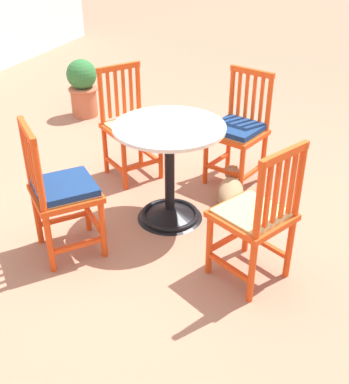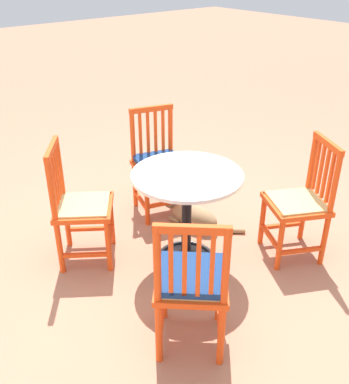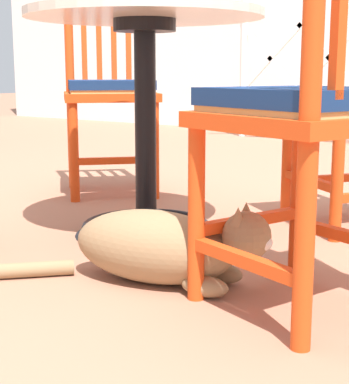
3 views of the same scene
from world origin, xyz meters
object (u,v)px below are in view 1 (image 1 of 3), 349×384
at_px(orange_chair_tucked_in, 238,131).
at_px(orange_chair_by_planter, 130,127).
at_px(orange_chair_near_fence, 256,217).
at_px(tabby_cat, 231,192).
at_px(cafe_table, 170,184).
at_px(orange_chair_at_corner, 62,192).
at_px(terracotta_planter, 83,86).

height_order(orange_chair_tucked_in, orange_chair_by_planter, same).
distance_m(orange_chair_near_fence, tabby_cat, 0.93).
xyz_separation_m(cafe_table, orange_chair_by_planter, (0.53, 0.55, 0.15)).
bearing_deg(orange_chair_by_planter, tabby_cat, -100.49).
relative_size(cafe_table, orange_chair_tucked_in, 0.83).
distance_m(cafe_table, orange_chair_near_fence, 0.84).
relative_size(orange_chair_tucked_in, tabby_cat, 1.34).
relative_size(orange_chair_at_corner, terracotta_planter, 1.47).
height_order(orange_chair_tucked_in, tabby_cat, orange_chair_tucked_in).
xyz_separation_m(orange_chair_near_fence, orange_chair_at_corner, (-0.16, 1.19, 0.01)).
xyz_separation_m(orange_chair_tucked_in, tabby_cat, (-0.36, -0.06, -0.35)).
bearing_deg(orange_chair_by_planter, cafe_table, -133.97).
bearing_deg(orange_chair_near_fence, orange_chair_tucked_in, 18.70).
xyz_separation_m(orange_chair_tucked_in, orange_chair_by_planter, (-0.19, 0.86, -0.01)).
bearing_deg(cafe_table, tabby_cat, -45.38).
relative_size(tabby_cat, terracotta_planter, 1.10).
height_order(orange_chair_at_corner, terracotta_planter, orange_chair_at_corner).
xyz_separation_m(cafe_table, terracotta_planter, (1.59, 1.60, 0.04)).
relative_size(orange_chair_at_corner, tabby_cat, 1.34).
bearing_deg(terracotta_planter, tabby_cat, -122.05).
bearing_deg(orange_chair_at_corner, terracotta_planter, 26.92).
bearing_deg(orange_chair_tucked_in, orange_chair_by_planter, 102.44).
relative_size(cafe_table, terracotta_planter, 1.23).
height_order(orange_chair_near_fence, tabby_cat, orange_chair_near_fence).
xyz_separation_m(orange_chair_at_corner, tabby_cat, (0.96, -0.86, -0.35)).
distance_m(orange_chair_tucked_in, tabby_cat, 0.51).
distance_m(orange_chair_tucked_in, orange_chair_at_corner, 1.54).
bearing_deg(orange_chair_by_planter, orange_chair_tucked_in, -77.56).
bearing_deg(terracotta_planter, orange_chair_by_planter, -135.23).
distance_m(orange_chair_at_corner, tabby_cat, 1.33).
bearing_deg(cafe_table, orange_chair_tucked_in, -23.26).
bearing_deg(cafe_table, orange_chair_near_fence, -122.25).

